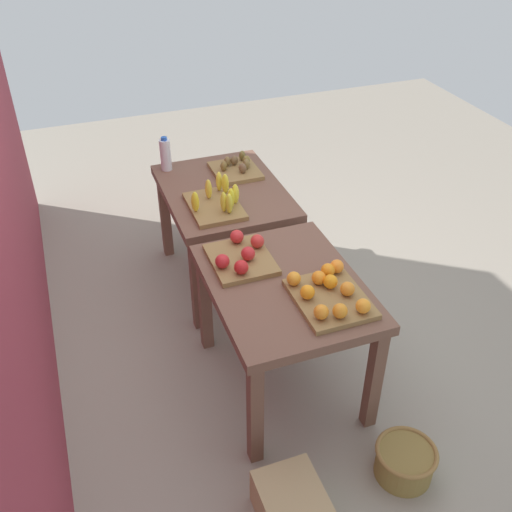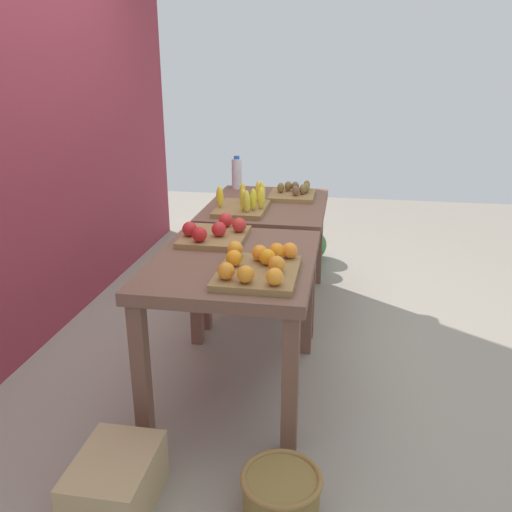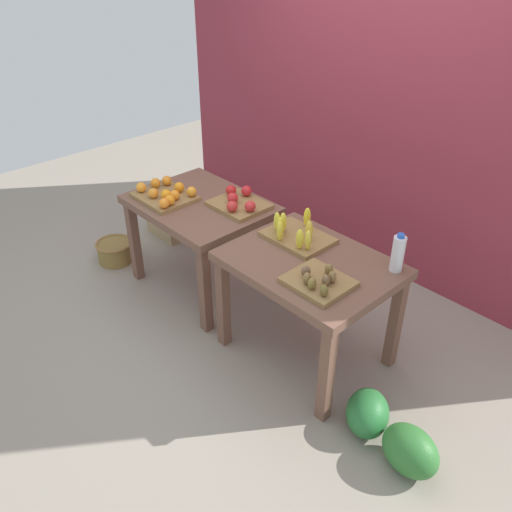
{
  "view_description": "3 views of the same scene",
  "coord_description": "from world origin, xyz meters",
  "px_view_note": "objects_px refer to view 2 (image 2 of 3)",
  "views": [
    {
      "loc": [
        -2.86,
        1.0,
        2.7
      ],
      "look_at": [
        0.03,
        -0.05,
        0.53
      ],
      "focal_mm": 41.11,
      "sensor_mm": 36.0,
      "label": 1
    },
    {
      "loc": [
        -2.99,
        -0.52,
        1.66
      ],
      "look_at": [
        -0.02,
        -0.02,
        0.57
      ],
      "focal_mm": 37.26,
      "sensor_mm": 36.0,
      "label": 2
    },
    {
      "loc": [
        2.34,
        -2.12,
        2.54
      ],
      "look_at": [
        0.09,
        -0.03,
        0.59
      ],
      "focal_mm": 37.0,
      "sensor_mm": 36.0,
      "label": 3
    }
  ],
  "objects_px": {
    "banana_crate": "(244,204)",
    "display_table_right": "(267,219)",
    "orange_bin": "(258,267)",
    "wicker_basket": "(281,494)",
    "display_table_left": "(234,278)",
    "kiwi_bin": "(293,193)",
    "apple_bin": "(215,233)",
    "cardboard_produce_box": "(116,482)",
    "water_bottle": "(237,173)",
    "watermelon_pile": "(308,251)"
  },
  "relations": [
    {
      "from": "display_table_right",
      "to": "watermelon_pile",
      "type": "xyz_separation_m",
      "value": [
        0.86,
        -0.24,
        -0.52
      ]
    },
    {
      "from": "orange_bin",
      "to": "water_bottle",
      "type": "xyz_separation_m",
      "value": [
        1.75,
        0.46,
        0.08
      ]
    },
    {
      "from": "apple_bin",
      "to": "wicker_basket",
      "type": "distance_m",
      "value": 1.39
    },
    {
      "from": "orange_bin",
      "to": "watermelon_pile",
      "type": "height_order",
      "value": "orange_bin"
    },
    {
      "from": "cardboard_produce_box",
      "to": "banana_crate",
      "type": "bearing_deg",
      "value": -5.93
    },
    {
      "from": "water_bottle",
      "to": "display_table_right",
      "type": "bearing_deg",
      "value": -144.47
    },
    {
      "from": "kiwi_bin",
      "to": "water_bottle",
      "type": "height_order",
      "value": "water_bottle"
    },
    {
      "from": "display_table_right",
      "to": "cardboard_produce_box",
      "type": "bearing_deg",
      "value": 171.48
    },
    {
      "from": "kiwi_bin",
      "to": "apple_bin",
      "type": "bearing_deg",
      "value": 163.1
    },
    {
      "from": "cardboard_produce_box",
      "to": "apple_bin",
      "type": "bearing_deg",
      "value": -6.86
    },
    {
      "from": "cardboard_produce_box",
      "to": "wicker_basket",
      "type": "bearing_deg",
      "value": -84.44
    },
    {
      "from": "display_table_right",
      "to": "display_table_left",
      "type": "bearing_deg",
      "value": 180.0
    },
    {
      "from": "kiwi_bin",
      "to": "wicker_basket",
      "type": "height_order",
      "value": "kiwi_bin"
    },
    {
      "from": "orange_bin",
      "to": "water_bottle",
      "type": "relative_size",
      "value": 1.81
    },
    {
      "from": "kiwi_bin",
      "to": "wicker_basket",
      "type": "relative_size",
      "value": 1.12
    },
    {
      "from": "display_table_right",
      "to": "kiwi_bin",
      "type": "height_order",
      "value": "kiwi_bin"
    },
    {
      "from": "kiwi_bin",
      "to": "cardboard_produce_box",
      "type": "relative_size",
      "value": 0.9
    },
    {
      "from": "apple_bin",
      "to": "cardboard_produce_box",
      "type": "height_order",
      "value": "apple_bin"
    },
    {
      "from": "display_table_right",
      "to": "wicker_basket",
      "type": "relative_size",
      "value": 3.24
    },
    {
      "from": "apple_bin",
      "to": "banana_crate",
      "type": "height_order",
      "value": "banana_crate"
    },
    {
      "from": "cardboard_produce_box",
      "to": "display_table_left",
      "type": "bearing_deg",
      "value": -18.78
    },
    {
      "from": "watermelon_pile",
      "to": "cardboard_produce_box",
      "type": "distance_m",
      "value": 2.91
    },
    {
      "from": "orange_bin",
      "to": "banana_crate",
      "type": "xyz_separation_m",
      "value": [
        1.1,
        0.27,
        0.01
      ]
    },
    {
      "from": "display_table_left",
      "to": "wicker_basket",
      "type": "bearing_deg",
      "value": -156.86
    },
    {
      "from": "water_bottle",
      "to": "watermelon_pile",
      "type": "distance_m",
      "value": 1.02
    },
    {
      "from": "orange_bin",
      "to": "water_bottle",
      "type": "bearing_deg",
      "value": 14.63
    },
    {
      "from": "orange_bin",
      "to": "kiwi_bin",
      "type": "relative_size",
      "value": 1.26
    },
    {
      "from": "apple_bin",
      "to": "wicker_basket",
      "type": "relative_size",
      "value": 1.28
    },
    {
      "from": "display_table_left",
      "to": "orange_bin",
      "type": "distance_m",
      "value": 0.3
    },
    {
      "from": "watermelon_pile",
      "to": "kiwi_bin",
      "type": "bearing_deg",
      "value": 172.93
    },
    {
      "from": "orange_bin",
      "to": "banana_crate",
      "type": "distance_m",
      "value": 1.13
    },
    {
      "from": "display_table_left",
      "to": "apple_bin",
      "type": "bearing_deg",
      "value": 31.53
    },
    {
      "from": "apple_bin",
      "to": "watermelon_pile",
      "type": "distance_m",
      "value": 1.88
    },
    {
      "from": "apple_bin",
      "to": "watermelon_pile",
      "type": "height_order",
      "value": "apple_bin"
    },
    {
      "from": "orange_bin",
      "to": "banana_crate",
      "type": "height_order",
      "value": "banana_crate"
    },
    {
      "from": "kiwi_bin",
      "to": "cardboard_produce_box",
      "type": "distance_m",
      "value": 2.35
    },
    {
      "from": "banana_crate",
      "to": "display_table_right",
      "type": "bearing_deg",
      "value": -26.33
    },
    {
      "from": "display_table_right",
      "to": "wicker_basket",
      "type": "bearing_deg",
      "value": -169.77
    },
    {
      "from": "display_table_left",
      "to": "banana_crate",
      "type": "xyz_separation_m",
      "value": [
        0.88,
        0.12,
        0.16
      ]
    },
    {
      "from": "orange_bin",
      "to": "wicker_basket",
      "type": "distance_m",
      "value": 0.95
    },
    {
      "from": "display_table_left",
      "to": "watermelon_pile",
      "type": "distance_m",
      "value": 2.06
    },
    {
      "from": "display_table_left",
      "to": "wicker_basket",
      "type": "relative_size",
      "value": 3.24
    },
    {
      "from": "apple_bin",
      "to": "water_bottle",
      "type": "bearing_deg",
      "value": 6.14
    },
    {
      "from": "orange_bin",
      "to": "kiwi_bin",
      "type": "xyz_separation_m",
      "value": [
        1.54,
        -0.0,
        -0.01
      ]
    },
    {
      "from": "display_table_left",
      "to": "display_table_right",
      "type": "xyz_separation_m",
      "value": [
        1.12,
        0.0,
        0.0
      ]
    },
    {
      "from": "wicker_basket",
      "to": "cardboard_produce_box",
      "type": "xyz_separation_m",
      "value": [
        -0.06,
        0.65,
        0.01
      ]
    },
    {
      "from": "display_table_right",
      "to": "banana_crate",
      "type": "xyz_separation_m",
      "value": [
        -0.24,
        0.12,
        0.16
      ]
    },
    {
      "from": "orange_bin",
      "to": "cardboard_produce_box",
      "type": "height_order",
      "value": "orange_bin"
    },
    {
      "from": "apple_bin",
      "to": "banana_crate",
      "type": "bearing_deg",
      "value": -4.19
    },
    {
      "from": "display_table_left",
      "to": "water_bottle",
      "type": "relative_size",
      "value": 4.15
    }
  ]
}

